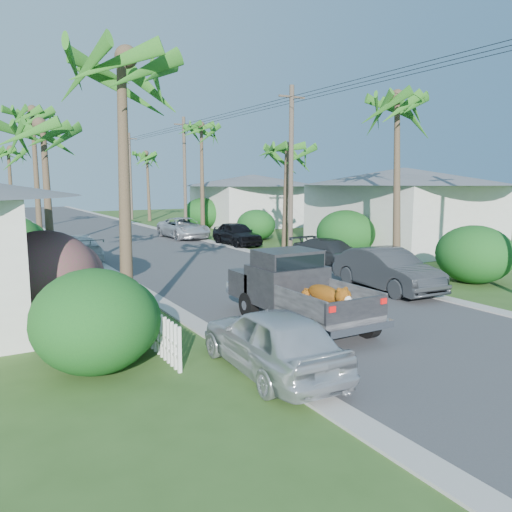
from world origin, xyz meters
TOP-DOWN VIEW (x-y plane):
  - ground at (0.00, 0.00)m, footprint 120.00×120.00m
  - road at (0.00, 25.00)m, footprint 8.00×100.00m
  - curb_left at (-4.30, 25.00)m, footprint 0.60×100.00m
  - curb_right at (4.30, 25.00)m, footprint 0.60×100.00m
  - pickup_truck at (-1.76, 2.01)m, footprint 1.98×5.12m
  - parked_car_rn at (3.60, 3.70)m, footprint 1.97×4.79m
  - parked_car_rm at (5.00, 8.69)m, footprint 2.14×4.60m
  - parked_car_rf at (5.00, 18.13)m, footprint 1.71×4.26m
  - parked_car_rd at (3.60, 23.54)m, footprint 2.45×5.19m
  - parked_car_ln at (-4.32, -0.97)m, footprint 1.85×4.23m
  - parked_car_lf at (-5.00, 16.40)m, footprint 1.98×4.72m
  - palm_l_a at (-6.20, 3.00)m, footprint 4.40×4.40m
  - palm_l_b at (-6.80, 12.00)m, footprint 4.40×4.40m
  - palm_l_c at (-6.00, 22.00)m, footprint 4.40×4.40m
  - palm_l_d at (-6.50, 34.00)m, footprint 4.40×4.40m
  - palm_r_a at (6.30, 6.00)m, footprint 4.40×4.40m
  - palm_r_b at (6.60, 15.00)m, footprint 4.40×4.40m
  - palm_r_c at (6.20, 26.00)m, footprint 4.40×4.40m
  - palm_r_d at (6.50, 40.00)m, footprint 4.40×4.40m
  - shrub_l_a at (-7.50, 1.00)m, footprint 2.60×2.86m
  - shrub_l_b at (-7.80, 6.00)m, footprint 3.00×3.30m
  - shrub_l_c at (-7.40, 10.00)m, footprint 2.40×2.64m
  - shrub_l_d at (-8.00, 18.00)m, footprint 3.20×3.52m
  - shrub_r_a at (7.60, 3.00)m, footprint 2.80×3.08m
  - shrub_r_b at (7.80, 11.00)m, footprint 3.00×3.30m
  - shrub_r_c at (7.50, 20.00)m, footprint 2.60×2.86m
  - shrub_r_d at (8.00, 30.00)m, footprint 3.20×3.52m
  - picket_fence at (-6.00, 5.50)m, footprint 0.10×11.00m
  - house_right_near at (13.00, 12.00)m, footprint 8.00×9.00m
  - house_right_far at (13.00, 30.00)m, footprint 9.00×8.00m
  - utility_pole_b at (5.60, 13.00)m, footprint 1.60×0.26m
  - utility_pole_c at (5.60, 28.00)m, footprint 1.60×0.26m
  - utility_pole_d at (5.60, 43.00)m, footprint 1.60×0.26m

SIDE VIEW (x-z plane):
  - ground at x=0.00m, z-range 0.00..0.00m
  - road at x=0.00m, z-range 0.00..0.02m
  - curb_left at x=-4.30m, z-range 0.00..0.06m
  - curb_right at x=4.30m, z-range 0.00..0.06m
  - picket_fence at x=-6.00m, z-range 0.00..1.00m
  - parked_car_rm at x=5.00m, z-range 0.00..1.30m
  - parked_car_lf at x=-5.00m, z-range 0.00..1.36m
  - parked_car_ln at x=-4.32m, z-range 0.00..1.42m
  - parked_car_rd at x=3.60m, z-range 0.00..1.43m
  - parked_car_rf at x=5.00m, z-range 0.00..1.45m
  - parked_car_rn at x=3.60m, z-range 0.00..1.54m
  - shrub_l_c at x=-7.40m, z-range 0.00..2.00m
  - pickup_truck at x=-1.76m, z-range -0.02..2.04m
  - shrub_r_c at x=7.50m, z-range 0.00..2.10m
  - shrub_l_a at x=-7.50m, z-range 0.00..2.20m
  - shrub_r_a at x=7.60m, z-range 0.00..2.30m
  - shrub_l_d at x=-8.00m, z-range 0.00..2.40m
  - shrub_r_b at x=7.80m, z-range 0.00..2.50m
  - shrub_l_b at x=-7.80m, z-range 0.00..2.60m
  - shrub_r_d at x=8.00m, z-range 0.00..2.60m
  - house_right_far at x=13.00m, z-range -0.18..4.42m
  - house_right_near at x=13.00m, z-range -0.18..4.62m
  - utility_pole_b at x=5.60m, z-range 0.10..9.10m
  - utility_pole_c at x=5.60m, z-range 0.10..9.10m
  - utility_pole_d at x=5.60m, z-range 0.10..9.10m
  - palm_r_b at x=6.60m, z-range 2.35..9.55m
  - palm_l_b at x=-6.80m, z-range 2.44..9.85m
  - palm_l_d at x=-6.50m, z-range 2.59..10.29m
  - palm_r_d at x=6.50m, z-range 2.73..10.74m
  - palm_l_a at x=-6.20m, z-range 2.83..11.04m
  - palm_r_a at x=6.30m, z-range 3.07..11.78m
  - palm_l_c at x=-6.00m, z-range 3.31..12.51m
  - palm_r_c at x=6.20m, z-range 3.41..12.81m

